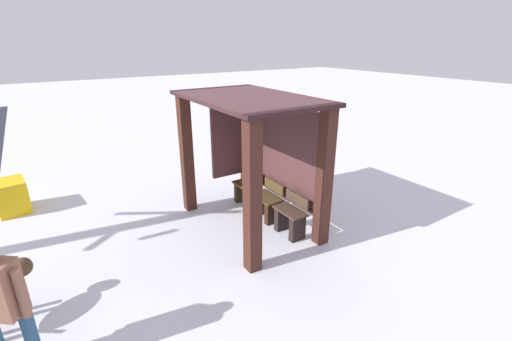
{
  "coord_description": "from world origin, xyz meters",
  "views": [
    {
      "loc": [
        5.14,
        -3.17,
        3.39
      ],
      "look_at": [
        0.08,
        0.11,
        1.12
      ],
      "focal_mm": 24.42,
      "sensor_mm": 36.0,
      "label": 1
    }
  ],
  "objects_px": {
    "bench_left_inside": "(248,191)",
    "bench_right_inside": "(291,218)",
    "bus_shelter": "(255,141)",
    "person_walking": "(2,302)",
    "grit_bin": "(12,196)",
    "bench_center_inside": "(267,204)"
  },
  "relations": [
    {
      "from": "bus_shelter",
      "to": "person_walking",
      "type": "distance_m",
      "value": 4.34
    },
    {
      "from": "bench_center_inside",
      "to": "person_walking",
      "type": "height_order",
      "value": "person_walking"
    },
    {
      "from": "bench_left_inside",
      "to": "bench_center_inside",
      "type": "distance_m",
      "value": 0.75
    },
    {
      "from": "bench_right_inside",
      "to": "person_walking",
      "type": "xyz_separation_m",
      "value": [
        0.66,
        -4.22,
        0.61
      ]
    },
    {
      "from": "bench_center_inside",
      "to": "bench_right_inside",
      "type": "distance_m",
      "value": 0.75
    },
    {
      "from": "bench_right_inside",
      "to": "grit_bin",
      "type": "distance_m",
      "value": 5.79
    },
    {
      "from": "bench_center_inside",
      "to": "bench_right_inside",
      "type": "height_order",
      "value": "bench_right_inside"
    },
    {
      "from": "person_walking",
      "to": "grit_bin",
      "type": "xyz_separation_m",
      "value": [
        -4.54,
        -0.07,
        -0.59
      ]
    },
    {
      "from": "grit_bin",
      "to": "bench_center_inside",
      "type": "bearing_deg",
      "value": 53.9
    },
    {
      "from": "grit_bin",
      "to": "person_walking",
      "type": "bearing_deg",
      "value": 0.93
    },
    {
      "from": "bus_shelter",
      "to": "grit_bin",
      "type": "distance_m",
      "value": 5.24
    },
    {
      "from": "bench_left_inside",
      "to": "grit_bin",
      "type": "xyz_separation_m",
      "value": [
        -2.39,
        -4.3,
        0.03
      ]
    },
    {
      "from": "bench_right_inside",
      "to": "grit_bin",
      "type": "height_order",
      "value": "bench_right_inside"
    },
    {
      "from": "bench_left_inside",
      "to": "bench_right_inside",
      "type": "distance_m",
      "value": 1.49
    },
    {
      "from": "person_walking",
      "to": "grit_bin",
      "type": "bearing_deg",
      "value": -179.07
    },
    {
      "from": "bench_left_inside",
      "to": "person_walking",
      "type": "bearing_deg",
      "value": -62.95
    },
    {
      "from": "bus_shelter",
      "to": "bench_left_inside",
      "type": "height_order",
      "value": "bus_shelter"
    },
    {
      "from": "bench_left_inside",
      "to": "person_walking",
      "type": "relative_size",
      "value": 0.48
    },
    {
      "from": "bus_shelter",
      "to": "bench_center_inside",
      "type": "distance_m",
      "value": 1.35
    },
    {
      "from": "bus_shelter",
      "to": "bench_center_inside",
      "type": "relative_size",
      "value": 3.74
    },
    {
      "from": "bench_center_inside",
      "to": "bench_right_inside",
      "type": "xyz_separation_m",
      "value": [
        0.75,
        -0.0,
        0.01
      ]
    },
    {
      "from": "person_walking",
      "to": "bench_left_inside",
      "type": "bearing_deg",
      "value": 117.05
    }
  ]
}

